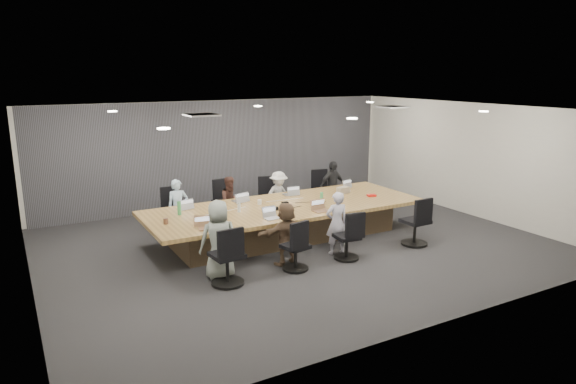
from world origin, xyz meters
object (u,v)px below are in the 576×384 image
person_1 (231,202)px  canvas_bag (343,190)px  conference_table (286,220)px  laptop_6 (322,211)px  person_0 (178,208)px  person_3 (332,186)px  chair_4 (227,260)px  chair_2 (272,201)px  person_6 (337,223)px  chair_3 (325,193)px  bottle_clear (239,207)px  mug_brown (166,221)px  chair_6 (347,240)px  snack_packet (371,195)px  laptop_1 (241,201)px  chair_0 (174,214)px  person_4 (219,239)px  bottle_green_right (322,198)px  laptop_2 (290,194)px  chair_5 (295,250)px  person_2 (279,196)px  laptop_3 (345,187)px  person_5 (286,233)px  bottle_green_left (179,208)px  laptop_4 (208,228)px  stapler (274,209)px  laptop_0 (186,208)px  chair_1 (225,205)px  laptop_5 (272,218)px  chair_7 (415,225)px

person_1 → canvas_bag: bearing=-28.4°
conference_table → laptop_6: bearing=-63.6°
person_0 → person_3: bearing=5.8°
chair_4 → chair_2: bearing=47.8°
person_6 → laptop_6: size_ratio=3.74×
chair_3 → bottle_clear: (-3.22, -1.72, 0.43)m
chair_4 → conference_table: bearing=34.8°
person_3 → mug_brown: (-4.77, -1.47, 0.14)m
chair_6 → person_6: bearing=96.6°
snack_packet → laptop_1: bearing=159.3°
chair_0 → laptop_6: size_ratio=2.30×
person_0 → laptop_1: (1.25, -0.55, 0.12)m
person_4 → person_6: size_ratio=1.10×
laptop_1 → mug_brown: 2.16m
snack_packet → person_1: bearing=150.2°
bottle_green_right → laptop_2: bearing=100.7°
conference_table → chair_5: bearing=-113.5°
person_2 → laptop_2: 0.57m
chair_5 → person_4: bearing=153.6°
conference_table → laptop_3: laptop_3 is taller
chair_2 → chair_3: size_ratio=0.94×
person_5 → bottle_green_left: size_ratio=4.35×
chair_3 → person_1: 2.85m
bottle_green_right → laptop_3: bearing=37.6°
bottle_green_right → person_6: bearing=-107.8°
chair_6 → laptop_4: bearing=166.6°
chair_4 → stapler: bearing=36.4°
person_2 → stapler: bearing=-129.3°
chair_0 → laptop_1: 1.59m
laptop_0 → canvas_bag: canvas_bag is taller
mug_brown → laptop_1: bearing=25.4°
chair_1 → person_4: person_4 is taller
chair_4 → person_5: size_ratio=0.74×
chair_4 → person_5: person_5 is taller
chair_0 → canvas_bag: size_ratio=2.85×
laptop_2 → laptop_3: 1.57m
chair_6 → person_2: size_ratio=0.63×
laptop_0 → person_3: person_3 is taller
laptop_5 → canvas_bag: (2.47, 1.12, 0.06)m
laptop_4 → person_5: size_ratio=0.27×
chair_7 → snack_packet: (-0.02, 1.44, 0.33)m
person_3 → person_4: size_ratio=0.94×
chair_7 → laptop_6: 1.98m
chair_1 → person_4: (-1.37, -3.05, 0.26)m
bottle_green_right → stapler: (-1.16, -0.00, -0.09)m
person_5 → laptop_5: (0.00, 0.55, 0.15)m
laptop_4 → person_6: person_6 is taller
person_1 → laptop_1: 0.57m
chair_1 → person_6: person_6 is taller
chair_2 → laptop_4: chair_2 is taller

